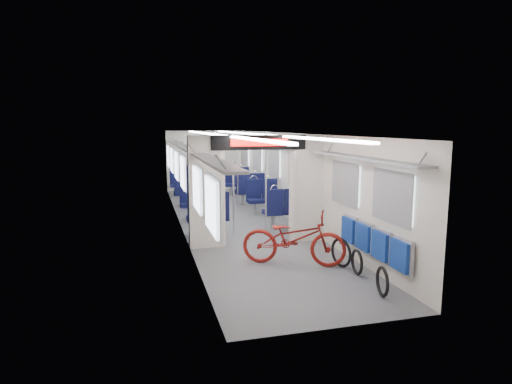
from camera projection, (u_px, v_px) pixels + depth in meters
carriage at (240, 166)px, 10.58m from camera, size 12.00×12.02×2.31m
bicycle at (294, 238)px, 7.67m from camera, size 1.97×1.39×0.98m
flip_bench at (373, 241)px, 7.15m from camera, size 0.12×2.12×0.53m
bike_hoop_a at (382, 283)px, 6.28m from camera, size 0.13×0.46×0.45m
bike_hoop_b at (357, 263)px, 7.19m from camera, size 0.09×0.44×0.44m
bike_hoop_c at (341, 254)px, 7.58m from camera, size 0.18×0.53×0.53m
seat_bay_near_left at (202, 205)px, 10.57m from camera, size 0.93×2.19×1.14m
seat_bay_near_right at (272, 200)px, 11.26m from camera, size 0.91×2.08×1.10m
seat_bay_far_left at (186, 184)px, 14.29m from camera, size 0.96×2.31×1.17m
seat_bay_far_right at (243, 183)px, 14.47m from camera, size 0.92×2.14×1.12m
stanchion_near_left at (233, 186)px, 9.58m from camera, size 0.04×0.04×2.30m
stanchion_near_right at (266, 185)px, 9.81m from camera, size 0.04×0.04×2.30m
stanchion_far_left at (216, 172)px, 12.60m from camera, size 0.04×0.04×2.30m
stanchion_far_right at (238, 172)px, 12.46m from camera, size 0.04×0.04×2.30m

